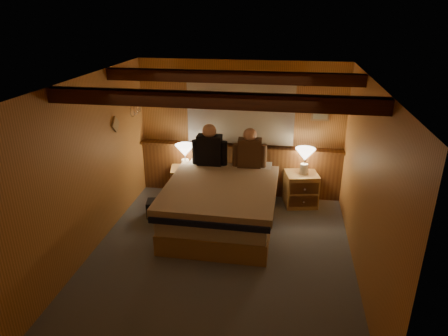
% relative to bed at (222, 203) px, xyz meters
% --- Properties ---
extents(floor, '(4.20, 4.20, 0.00)m').
position_rel_bed_xyz_m(floor, '(0.12, -0.83, -0.38)').
color(floor, '#545B64').
rests_on(floor, ground).
extents(ceiling, '(4.20, 4.20, 0.00)m').
position_rel_bed_xyz_m(ceiling, '(0.12, -0.83, 2.02)').
color(ceiling, '#E4A755').
rests_on(ceiling, wall_back).
extents(wall_back, '(3.60, 0.00, 3.60)m').
position_rel_bed_xyz_m(wall_back, '(0.12, 1.27, 0.82)').
color(wall_back, '#D6914C').
rests_on(wall_back, floor).
extents(wall_left, '(0.00, 4.20, 4.20)m').
position_rel_bed_xyz_m(wall_left, '(-1.68, -0.83, 0.82)').
color(wall_left, '#D6914C').
rests_on(wall_left, floor).
extents(wall_right, '(0.00, 4.20, 4.20)m').
position_rel_bed_xyz_m(wall_right, '(1.92, -0.83, 0.82)').
color(wall_right, '#D6914C').
rests_on(wall_right, floor).
extents(wall_front, '(3.60, 0.00, 3.60)m').
position_rel_bed_xyz_m(wall_front, '(0.12, -2.93, 0.82)').
color(wall_front, '#D6914C').
rests_on(wall_front, floor).
extents(wainscot, '(3.60, 0.23, 0.94)m').
position_rel_bed_xyz_m(wainscot, '(0.12, 1.21, 0.11)').
color(wainscot, brown).
rests_on(wainscot, wall_back).
extents(curtain_window, '(2.18, 0.09, 1.11)m').
position_rel_bed_xyz_m(curtain_window, '(0.12, 1.20, 1.15)').
color(curtain_window, '#472111').
rests_on(curtain_window, wall_back).
extents(ceiling_beams, '(3.60, 1.65, 0.16)m').
position_rel_bed_xyz_m(ceiling_beams, '(0.12, -0.68, 1.93)').
color(ceiling_beams, '#472111').
rests_on(ceiling_beams, ceiling).
extents(coat_rail, '(0.05, 0.55, 0.24)m').
position_rel_bed_xyz_m(coat_rail, '(-1.60, 0.75, 1.29)').
color(coat_rail, silver).
rests_on(coat_rail, wall_left).
extents(framed_print, '(0.30, 0.04, 0.25)m').
position_rel_bed_xyz_m(framed_print, '(1.47, 1.25, 1.17)').
color(framed_print, tan).
rests_on(framed_print, wall_back).
extents(bed, '(1.67, 2.13, 0.72)m').
position_rel_bed_xyz_m(bed, '(0.00, 0.00, 0.00)').
color(bed, '#A87A47').
rests_on(bed, floor).
extents(nightstand_left, '(0.57, 0.53, 0.54)m').
position_rel_bed_xyz_m(nightstand_left, '(-0.83, 0.92, -0.11)').
color(nightstand_left, '#A87A47').
rests_on(nightstand_left, floor).
extents(nightstand_right, '(0.62, 0.58, 0.58)m').
position_rel_bed_xyz_m(nightstand_right, '(1.23, 0.90, -0.08)').
color(nightstand_right, '#A87A47').
rests_on(nightstand_right, floor).
extents(lamp_left, '(0.34, 0.34, 0.44)m').
position_rel_bed_xyz_m(lamp_left, '(-0.81, 0.92, 0.47)').
color(lamp_left, silver).
rests_on(lamp_left, nightstand_left).
extents(lamp_right, '(0.34, 0.34, 0.44)m').
position_rel_bed_xyz_m(lamp_right, '(1.25, 0.93, 0.52)').
color(lamp_right, silver).
rests_on(lamp_right, nightstand_right).
extents(person_left, '(0.60, 0.24, 0.73)m').
position_rel_bed_xyz_m(person_left, '(-0.34, 0.74, 0.64)').
color(person_left, black).
rests_on(person_left, bed).
extents(person_right, '(0.57, 0.24, 0.69)m').
position_rel_bed_xyz_m(person_right, '(0.34, 0.75, 0.62)').
color(person_right, '#4B311E').
rests_on(person_right, bed).
extents(duffel_bag, '(0.49, 0.35, 0.32)m').
position_rel_bed_xyz_m(duffel_bag, '(-1.04, 0.13, -0.24)').
color(duffel_bag, black).
rests_on(duffel_bag, floor).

